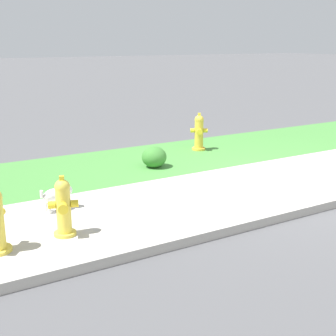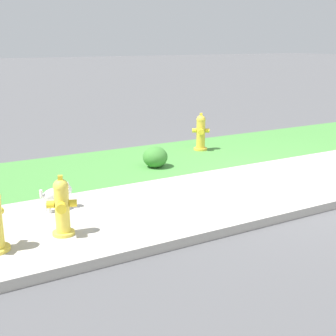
{
  "view_description": "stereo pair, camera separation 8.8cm",
  "coord_description": "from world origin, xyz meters",
  "views": [
    {
      "loc": [
        -5.26,
        -5.41,
        2.28
      ],
      "look_at": [
        -1.75,
        0.47,
        0.4
      ],
      "focal_mm": 50.0,
      "sensor_mm": 36.0,
      "label": 1
    },
    {
      "loc": [
        -5.18,
        -5.46,
        2.28
      ],
      "look_at": [
        -1.75,
        0.47,
        0.4
      ],
      "focal_mm": 50.0,
      "sensor_mm": 36.0,
      "label": 2
    }
  ],
  "objects": [
    {
      "name": "sidewalk_pavement",
      "position": [
        0.0,
        0.0,
        0.01
      ],
      "size": [
        18.0,
        2.33,
        0.01
      ],
      "primitive_type": "cube",
      "color": "#BCB7AD",
      "rests_on": "ground"
    },
    {
      "name": "fire_hydrant_mid_block",
      "position": [
        -3.65,
        -0.3,
        0.36
      ],
      "size": [
        0.36,
        0.33,
        0.75
      ],
      "rotation": [
        0.0,
        0.0,
        2.8
      ],
      "color": "yellow",
      "rests_on": "ground"
    },
    {
      "name": "shrub_bush_mid_verge",
      "position": [
        -1.19,
        1.9,
        0.19
      ],
      "size": [
        0.46,
        0.46,
        0.39
      ],
      "color": "#3D7F33",
      "rests_on": "ground"
    },
    {
      "name": "ground_plane",
      "position": [
        0.0,
        0.0,
        0.0
      ],
      "size": [
        120.0,
        120.0,
        0.0
      ],
      "primitive_type": "plane",
      "color": "#515154"
    },
    {
      "name": "small_white_dog",
      "position": [
        -3.46,
        0.58,
        0.23
      ],
      "size": [
        0.47,
        0.24,
        0.4
      ],
      "rotation": [
        0.0,
        0.0,
        0.17
      ],
      "color": "white",
      "rests_on": "ground"
    },
    {
      "name": "grass_verge",
      "position": [
        0.0,
        2.4,
        0.0
      ],
      "size": [
        18.0,
        2.47,
        0.01
      ],
      "primitive_type": "cube",
      "color": "#47893D",
      "rests_on": "ground"
    },
    {
      "name": "street_curb",
      "position": [
        0.0,
        -1.24,
        0.06
      ],
      "size": [
        18.0,
        0.16,
        0.12
      ],
      "primitive_type": "cube",
      "color": "#BCB7AD",
      "rests_on": "ground"
    },
    {
      "name": "fire_hydrant_near_corner",
      "position": [
        0.32,
        2.65,
        0.39
      ],
      "size": [
        0.36,
        0.34,
        0.8
      ],
      "rotation": [
        0.0,
        0.0,
        2.6
      ],
      "color": "gold",
      "rests_on": "ground"
    }
  ]
}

